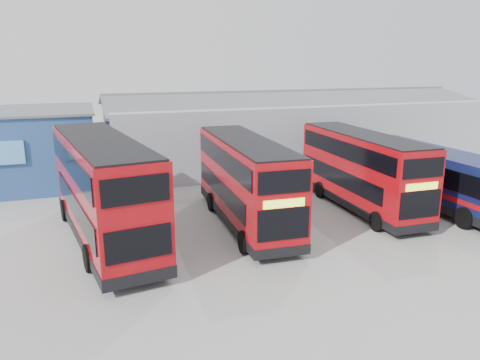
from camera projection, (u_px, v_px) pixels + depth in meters
ground_plane at (311, 265)px, 19.54m from camera, size 120.00×120.00×0.00m
office_block at (0, 149)px, 31.11m from camera, size 12.30×8.32×5.12m
maintenance_shed at (289, 129)px, 39.70m from camera, size 30.50×12.00×5.89m
double_decker_left at (104, 192)px, 21.52m from camera, size 4.57×11.91×4.92m
double_decker_centre at (246, 183)px, 23.92m from camera, size 2.97×10.64×4.46m
double_decker_right at (361, 172)px, 26.53m from camera, size 2.75×10.34×4.35m
single_decker_blue at (439, 180)px, 26.91m from camera, size 3.23×12.18×3.28m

